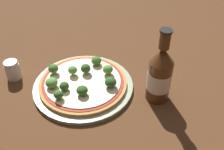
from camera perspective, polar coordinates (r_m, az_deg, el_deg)
ground_plane at (r=0.79m, az=-4.74°, el=-2.00°), size 3.00×3.00×0.00m
plate at (r=0.78m, az=-6.23°, el=-2.41°), size 0.29×0.29×0.01m
pizza at (r=0.77m, az=-6.31°, el=-1.67°), size 0.26×0.26×0.01m
broccoli_floret_0 at (r=0.78m, az=-8.57°, el=1.05°), size 0.03×0.03×0.03m
broccoli_floret_1 at (r=0.77m, az=-0.90°, el=1.24°), size 0.03×0.03×0.03m
broccoli_floret_2 at (r=0.78m, az=-5.74°, el=1.42°), size 0.03×0.03×0.03m
broccoli_floret_3 at (r=0.81m, az=-3.43°, el=3.13°), size 0.03×0.03×0.03m
broccoli_floret_4 at (r=0.73m, az=-10.36°, el=-2.42°), size 0.03×0.03×0.03m
broccoli_floret_5 at (r=0.73m, az=-0.30°, el=-1.57°), size 0.03×0.03×0.03m
broccoli_floret_6 at (r=0.79m, az=-12.66°, el=1.36°), size 0.03×0.03×0.03m
broccoli_floret_7 at (r=0.71m, az=-11.57°, el=-4.22°), size 0.03×0.03×0.03m
broccoli_floret_8 at (r=0.71m, az=-6.52°, el=-3.34°), size 0.03×0.03×0.03m
broccoli_floret_9 at (r=0.75m, az=-13.02°, el=-1.61°), size 0.03×0.03×0.03m
beer_bottle at (r=0.70m, az=10.36°, el=0.14°), size 0.07×0.07×0.22m
pepper_shaker at (r=0.85m, az=-20.83°, el=1.00°), size 0.04×0.04×0.06m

